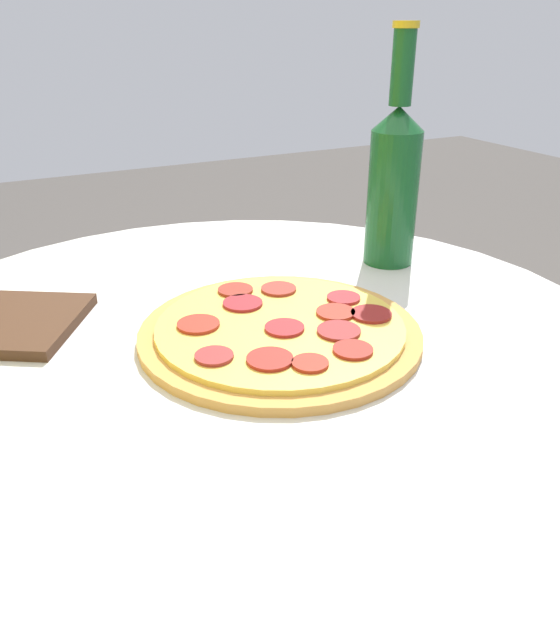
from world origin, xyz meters
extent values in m
cylinder|color=silver|center=(0.00, 0.00, 0.34)|extent=(0.07, 0.07, 0.65)
cylinder|color=silver|center=(0.00, 0.00, 0.68)|extent=(0.83, 0.83, 0.02)
cylinder|color=#C68E47|center=(-0.02, -0.04, 0.70)|extent=(0.29, 0.29, 0.01)
cylinder|color=#E0BC4C|center=(-0.02, -0.04, 0.71)|extent=(0.26, 0.26, 0.01)
cylinder|color=maroon|center=(-0.06, 0.05, 0.71)|extent=(0.04, 0.04, 0.00)
cylinder|color=maroon|center=(0.06, -0.07, 0.71)|extent=(0.04, 0.04, 0.00)
cylinder|color=maroon|center=(-0.07, -0.08, 0.71)|extent=(0.04, 0.04, 0.00)
cylinder|color=maroon|center=(-0.11, -0.02, 0.71)|extent=(0.03, 0.03, 0.00)
cylinder|color=maroon|center=(-0.04, -0.03, 0.71)|extent=(0.04, 0.04, 0.00)
cylinder|color=maroon|center=(0.00, -0.13, 0.71)|extent=(0.04, 0.04, 0.00)
cylinder|color=maroon|center=(-0.11, -0.07, 0.71)|extent=(0.04, 0.04, 0.00)
cylinder|color=maroon|center=(0.01, 0.04, 0.71)|extent=(0.04, 0.04, 0.00)
cylinder|color=maroon|center=(-0.03, -0.10, 0.71)|extent=(0.04, 0.04, 0.00)
cylinder|color=maroon|center=(0.04, -0.02, 0.71)|extent=(0.04, 0.04, 0.00)
cylinder|color=maroon|center=(-0.09, 0.01, 0.71)|extent=(0.04, 0.04, 0.00)
cylinder|color=maroon|center=(-0.05, -0.13, 0.71)|extent=(0.04, 0.04, 0.00)
cylinder|color=maroon|center=(0.08, -0.03, 0.71)|extent=(0.04, 0.04, 0.00)
cylinder|color=#144C23|center=(0.11, -0.27, 0.78)|extent=(0.07, 0.07, 0.17)
cone|color=#144C23|center=(0.11, -0.27, 0.88)|extent=(0.07, 0.07, 0.03)
cylinder|color=#144C23|center=(0.11, -0.27, 0.94)|extent=(0.03, 0.03, 0.09)
cylinder|color=gold|center=(0.11, -0.27, 0.99)|extent=(0.03, 0.03, 0.01)
cube|color=#422819|center=(0.13, 0.21, 0.70)|extent=(0.19, 0.19, 0.01)
camera|label=1|loc=(-0.53, 0.23, 0.99)|focal=35.00mm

